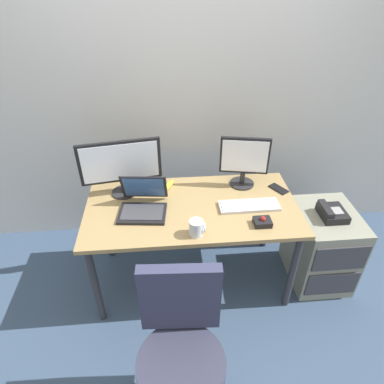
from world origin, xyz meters
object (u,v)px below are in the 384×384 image
desk_phone (332,213)px  cell_phone (279,189)px  monitor_main (121,165)px  keyboard (249,206)px  file_cabinet (321,246)px  banana (167,187)px  trackball_mouse (262,222)px  office_chair (181,359)px  coffee_mug (197,228)px  monitor_side (244,160)px  laptop (143,203)px

desk_phone → cell_phone: cell_phone is taller
monitor_main → keyboard: (0.86, -0.25, -0.22)m
file_cabinet → banana: size_ratio=3.22×
desk_phone → trackball_mouse: bearing=-163.6°
office_chair → coffee_mug: size_ratio=9.27×
office_chair → trackball_mouse: size_ratio=8.76×
monitor_side → office_chair: bearing=-114.8°
desk_phone → keyboard: bearing=177.7°
office_chair → laptop: bearing=102.1°
monitor_main → trackball_mouse: monitor_main is taller
trackball_mouse → monitor_main: bearing=154.5°
monitor_main → monitor_side: (0.87, 0.04, -0.03)m
office_chair → banana: bearing=91.5°
file_cabinet → banana: banana is taller
monitor_side → laptop: 0.78m
monitor_side → desk_phone: bearing=-27.8°
monitor_side → banana: monitor_side is taller
monitor_main → trackball_mouse: (0.90, -0.43, -0.21)m
monitor_main → monitor_side: 0.87m
monitor_main → coffee_mug: monitor_main is taller
file_cabinet → laptop: 1.40m
file_cabinet → monitor_main: (-1.46, 0.25, 0.65)m
office_chair → cell_phone: bearing=53.4°
file_cabinet → monitor_side: monitor_side is taller
coffee_mug → banana: coffee_mug is taller
laptop → trackball_mouse: (0.76, -0.22, -0.03)m
desk_phone → coffee_mug: (-0.98, -0.22, 0.12)m
file_cabinet → office_chair: office_chair is taller
banana → file_cabinet: bearing=-13.5°
file_cabinet → keyboard: 0.74m
desk_phone → cell_phone: 0.40m
desk_phone → monitor_side: size_ratio=0.52×
keyboard → banana: 0.62m
desk_phone → monitor_side: 0.72m
cell_phone → desk_phone: bearing=-65.3°
laptop → keyboard: bearing=-2.8°
desk_phone → office_chair: 1.42m
banana → cell_phone: bearing=-5.5°
file_cabinet → desk_phone: bearing=-116.8°
laptop → monitor_side: bearing=18.8°
laptop → coffee_mug: bearing=-39.6°
laptop → banana: 0.29m
monitor_side → banana: 0.59m
monitor_side → trackball_mouse: monitor_side is taller
laptop → trackball_mouse: 0.79m
file_cabinet → monitor_main: bearing=170.2°
cell_phone → monitor_main: bearing=145.3°
laptop → cell_phone: laptop is taller
file_cabinet → desk_phone: (-0.01, -0.02, 0.34)m
monitor_main → cell_phone: 1.15m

